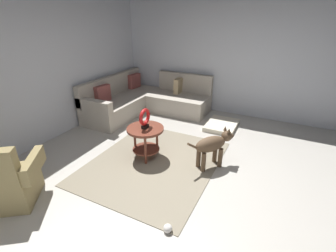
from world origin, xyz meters
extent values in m
cube|color=#B7B2A8|center=(0.00, 0.00, -0.05)|extent=(6.00, 6.00, 0.10)
cube|color=silver|center=(0.00, 2.94, 1.35)|extent=(6.00, 0.12, 2.70)
cube|color=silver|center=(2.94, 0.00, 1.35)|extent=(0.12, 6.00, 2.70)
cube|color=gray|center=(0.15, 0.70, 0.01)|extent=(2.30, 1.90, 0.01)
cube|color=#B2A899|center=(1.73, 2.41, 0.21)|extent=(2.20, 0.85, 0.42)
cube|color=#B2A899|center=(1.73, 2.76, 0.65)|extent=(2.20, 0.14, 0.46)
cube|color=#B2A899|center=(2.41, 1.28, 0.21)|extent=(0.85, 1.40, 0.42)
cube|color=#B2A899|center=(2.76, 1.28, 0.65)|extent=(0.14, 1.40, 0.46)
cube|color=#B2A899|center=(0.71, 2.41, 0.53)|extent=(0.16, 0.85, 0.22)
cube|color=#994C47|center=(2.48, 2.61, 0.59)|extent=(0.39, 0.17, 0.38)
cube|color=#994C47|center=(1.23, 2.61, 0.59)|extent=(0.39, 0.16, 0.38)
cube|color=tan|center=(2.61, 1.38, 0.59)|extent=(0.38, 0.13, 0.38)
cube|color=olive|center=(-1.44, 1.90, 0.20)|extent=(0.84, 0.84, 0.40)
cube|color=olive|center=(-1.23, 1.61, 0.51)|extent=(0.54, 0.44, 0.22)
cylinder|color=brown|center=(0.24, 0.91, 0.52)|extent=(0.60, 0.60, 0.04)
cylinder|color=brown|center=(0.24, 0.91, 0.15)|extent=(0.45, 0.45, 0.02)
cylinder|color=brown|center=(0.24, 1.12, 0.25)|extent=(0.04, 0.04, 0.50)
cylinder|color=brown|center=(0.06, 0.80, 0.25)|extent=(0.04, 0.04, 0.50)
cylinder|color=brown|center=(0.43, 0.80, 0.25)|extent=(0.04, 0.04, 0.50)
cube|color=black|center=(0.24, 0.91, 0.57)|extent=(0.12, 0.08, 0.05)
torus|color=red|center=(0.24, 0.91, 0.73)|extent=(0.28, 0.06, 0.28)
cube|color=beige|center=(1.98, 0.08, 0.04)|extent=(0.80, 0.60, 0.09)
cylinder|color=brown|center=(0.60, -0.17, 0.16)|extent=(0.07, 0.07, 0.32)
cylinder|color=brown|center=(0.52, -0.28, 0.16)|extent=(0.07, 0.07, 0.32)
cylinder|color=brown|center=(0.35, 0.02, 0.16)|extent=(0.07, 0.07, 0.32)
cylinder|color=brown|center=(0.27, -0.09, 0.16)|extent=(0.07, 0.07, 0.32)
ellipsoid|color=brown|center=(0.44, -0.13, 0.40)|extent=(0.55, 0.49, 0.24)
sphere|color=brown|center=(0.67, -0.31, 0.48)|extent=(0.17, 0.17, 0.17)
ellipsoid|color=brown|center=(0.74, -0.36, 0.46)|extent=(0.14, 0.13, 0.07)
cone|color=brown|center=(0.69, -0.27, 0.59)|extent=(0.06, 0.06, 0.07)
cone|color=brown|center=(0.64, -0.34, 0.59)|extent=(0.06, 0.06, 0.07)
cylinder|color=brown|center=(0.19, 0.06, 0.44)|extent=(0.18, 0.15, 0.16)
sphere|color=silver|center=(-0.98, -0.12, 0.05)|extent=(0.10, 0.10, 0.10)
camera|label=1|loc=(-2.70, -0.98, 2.18)|focal=25.68mm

